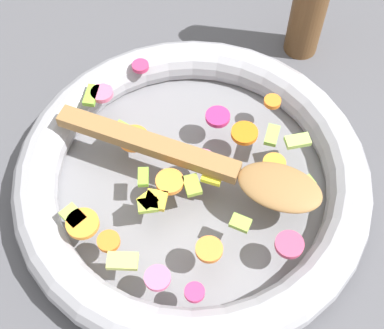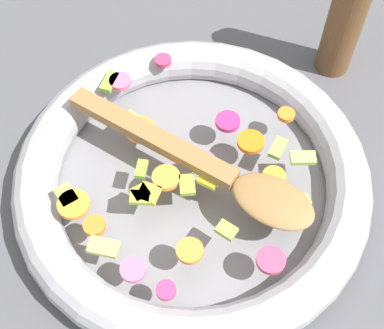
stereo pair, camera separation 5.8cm
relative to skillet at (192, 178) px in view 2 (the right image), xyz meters
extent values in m
plane|color=#4C4C51|center=(0.00, 0.00, -0.02)|extent=(4.00, 4.00, 0.00)
cylinder|color=slate|center=(0.00, 0.00, -0.02)|extent=(0.35, 0.35, 0.01)
torus|color=#9E9EA5|center=(0.00, 0.00, 0.00)|extent=(0.40, 0.40, 0.05)
cylinder|color=orange|center=(0.07, 0.01, 0.03)|extent=(0.04, 0.04, 0.01)
cylinder|color=orange|center=(-0.03, -0.12, 0.03)|extent=(0.03, 0.03, 0.01)
cylinder|color=orange|center=(-0.07, -0.05, 0.03)|extent=(0.03, 0.03, 0.01)
cylinder|color=orange|center=(0.05, 0.12, 0.03)|extent=(0.04, 0.04, 0.01)
cylinder|color=orange|center=(0.01, 0.03, 0.03)|extent=(0.04, 0.04, 0.01)
cylinder|color=orange|center=(-0.03, -0.07, 0.03)|extent=(0.04, 0.04, 0.01)
cylinder|color=orange|center=(-0.07, 0.07, 0.03)|extent=(0.04, 0.04, 0.01)
cylinder|color=orange|center=(0.02, 0.12, 0.03)|extent=(0.03, 0.03, 0.01)
cube|color=#92B339|center=(-0.02, 0.02, 0.03)|extent=(0.03, 0.03, 0.01)
cube|color=#9EBE40|center=(0.01, 0.07, 0.03)|extent=(0.03, 0.03, 0.01)
cube|color=#BDCB5F|center=(-0.01, 0.13, 0.03)|extent=(0.04, 0.03, 0.01)
cube|color=#ADD260|center=(-0.08, -0.09, 0.03)|extent=(0.03, 0.03, 0.01)
cube|color=#94BC47|center=(-0.08, 0.03, 0.03)|extent=(0.02, 0.02, 0.01)
cube|color=#94D34F|center=(-0.05, -0.08, 0.03)|extent=(0.02, 0.03, 0.01)
cube|color=#85B63E|center=(0.09, 0.01, 0.03)|extent=(0.02, 0.02, 0.01)
cube|color=#85C33B|center=(0.15, -0.01, 0.03)|extent=(0.03, 0.03, 0.01)
cube|color=#87AB45|center=(-0.11, -0.04, 0.03)|extent=(0.03, 0.03, 0.01)
cube|color=#83BC37|center=(0.03, 0.04, 0.03)|extent=(0.02, 0.02, 0.01)
cube|color=#9EC550|center=(0.07, 0.12, 0.03)|extent=(0.03, 0.02, 0.01)
cylinder|color=#CC3464|center=(0.13, -0.08, 0.03)|extent=(0.02, 0.02, 0.01)
cylinder|color=#D8366D|center=(-0.08, 0.12, 0.03)|extent=(0.03, 0.03, 0.01)
cylinder|color=#E26388|center=(0.14, -0.02, 0.03)|extent=(0.03, 0.03, 0.01)
cylinder|color=#CC2C71|center=(0.01, -0.07, 0.03)|extent=(0.04, 0.04, 0.01)
cylinder|color=pink|center=(-0.01, -0.01, 0.03)|extent=(0.03, 0.03, 0.01)
cylinder|color=#C44266|center=(-0.13, 0.03, 0.03)|extent=(0.04, 0.04, 0.01)
cylinder|color=pink|center=(-0.05, 0.13, 0.03)|extent=(0.03, 0.03, 0.01)
cube|color=yellow|center=(0.01, 0.06, 0.03)|extent=(0.03, 0.03, 0.01)
cube|color=yellow|center=(0.01, 0.06, 0.03)|extent=(0.02, 0.02, 0.01)
cube|color=yellow|center=(-0.03, 0.00, 0.03)|extent=(0.03, 0.03, 0.01)
cube|color=olive|center=(0.05, 0.01, 0.04)|extent=(0.21, 0.07, 0.01)
ellipsoid|color=olive|center=(-0.10, -0.02, 0.04)|extent=(0.10, 0.07, 0.01)
cylinder|color=brown|center=(0.00, -0.27, 0.08)|extent=(0.05, 0.05, 0.20)
camera|label=1|loc=(-0.17, 0.26, 0.52)|focal=50.00mm
camera|label=2|loc=(-0.22, 0.22, 0.52)|focal=50.00mm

